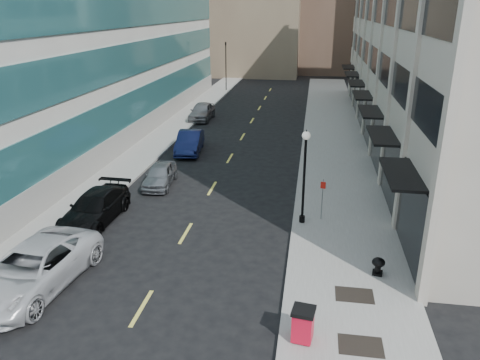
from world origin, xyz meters
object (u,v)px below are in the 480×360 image
(lamppost, at_px, (305,169))
(urn_planter, at_px, (378,265))
(car_grey_sedan, at_px, (202,111))
(sign_post, at_px, (323,193))
(car_black_pickup, at_px, (95,208))
(car_silver_sedan, at_px, (160,175))
(traffic_signal, at_px, (226,45))
(car_white_van, at_px, (33,269))
(car_blue_sedan, at_px, (190,142))
(trash_bin, at_px, (303,323))

(lamppost, height_order, urn_planter, lamppost)
(car_grey_sedan, distance_m, sign_post, 24.09)
(car_black_pickup, xyz_separation_m, car_silver_sedan, (1.60, 5.40, -0.08))
(car_black_pickup, bearing_deg, lamppost, 8.70)
(urn_planter, bearing_deg, traffic_signal, 108.32)
(car_white_van, relative_size, car_grey_sedan, 1.29)
(car_grey_sedan, xyz_separation_m, urn_planter, (13.40, -26.22, -0.23))
(traffic_signal, bearing_deg, car_blue_sedan, -85.13)
(traffic_signal, bearing_deg, car_silver_sedan, -86.13)
(sign_post, xyz_separation_m, urn_planter, (2.20, -4.90, -0.96))
(urn_planter, bearing_deg, car_grey_sedan, 117.07)
(car_silver_sedan, distance_m, lamppost, 9.87)
(car_black_pickup, distance_m, trash_bin, 13.01)
(car_silver_sedan, relative_size, sign_post, 1.84)
(car_grey_sedan, xyz_separation_m, trash_bin, (10.56, -30.64, -0.04))
(traffic_signal, relative_size, car_white_van, 1.13)
(car_white_van, relative_size, car_black_pickup, 1.20)
(car_blue_sedan, xyz_separation_m, trash_bin, (8.96, -20.00, -0.01))
(lamppost, distance_m, urn_planter, 5.89)
(trash_bin, bearing_deg, traffic_signal, 111.99)
(trash_bin, height_order, sign_post, sign_post)
(car_blue_sedan, bearing_deg, lamppost, -58.76)
(trash_bin, bearing_deg, car_silver_sedan, 133.11)
(car_silver_sedan, bearing_deg, car_grey_sedan, 90.40)
(traffic_signal, xyz_separation_m, sign_post, (11.90, -37.67, -4.17))
(traffic_signal, bearing_deg, car_grey_sedan, -87.55)
(car_blue_sedan, relative_size, urn_planter, 6.62)
(car_white_van, height_order, car_silver_sedan, car_white_van)
(sign_post, bearing_deg, car_blue_sedan, 144.31)
(car_grey_sedan, bearing_deg, car_black_pickup, -90.35)
(lamppost, relative_size, sign_post, 2.22)
(car_blue_sedan, relative_size, trash_bin, 4.09)
(lamppost, bearing_deg, car_silver_sedan, 154.30)
(car_grey_sedan, bearing_deg, urn_planter, -63.28)
(car_white_van, xyz_separation_m, car_grey_sedan, (-0.33, 29.05, -0.04))
(car_grey_sedan, bearing_deg, sign_post, -62.63)
(car_silver_sedan, distance_m, sign_post, 10.32)
(car_silver_sedan, distance_m, car_grey_sedan, 17.72)
(lamppost, bearing_deg, car_white_van, -143.91)
(trash_bin, distance_m, lamppost, 9.09)
(car_blue_sedan, bearing_deg, car_white_van, -100.49)
(car_silver_sedan, xyz_separation_m, lamppost, (8.66, -4.17, 2.26))
(trash_bin, bearing_deg, car_black_pickup, 152.79)
(car_black_pickup, relative_size, sign_post, 2.41)
(car_white_van, xyz_separation_m, car_blue_sedan, (1.27, 18.41, -0.07))
(car_blue_sedan, bearing_deg, trash_bin, -72.41)
(traffic_signal, height_order, urn_planter, traffic_signal)
(car_blue_sedan, distance_m, sign_post, 14.37)
(traffic_signal, height_order, car_silver_sedan, traffic_signal)
(car_white_van, height_order, urn_planter, car_white_van)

